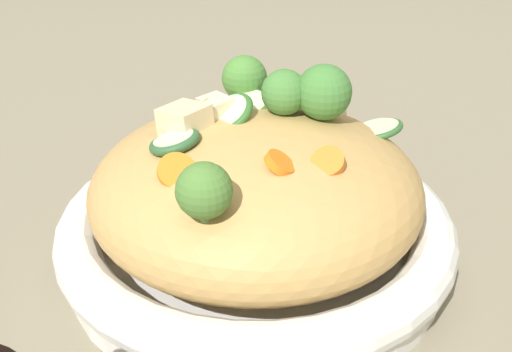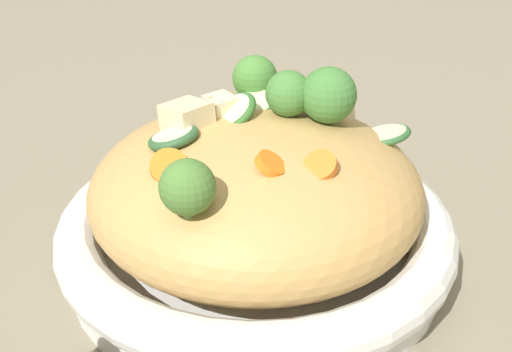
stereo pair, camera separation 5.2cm
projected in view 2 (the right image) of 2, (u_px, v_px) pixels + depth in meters
The scene contains 7 objects.
ground_plane at pixel (256, 261), 0.56m from camera, with size 3.00×3.00×0.00m, color gray.
serving_bowl at pixel (256, 234), 0.55m from camera, with size 0.33×0.33×0.06m.
noodle_heap at pixel (256, 188), 0.53m from camera, with size 0.27×0.27×0.11m.
broccoli_florets at pixel (277, 108), 0.51m from camera, with size 0.13×0.23×0.07m.
carrot_coins at pixel (231, 146), 0.49m from camera, with size 0.14×0.21×0.04m.
zucchini_slices at pixel (262, 123), 0.52m from camera, with size 0.20×0.13×0.05m.
chicken_chunks at pixel (261, 111), 0.53m from camera, with size 0.15×0.12×0.04m.
Camera 2 is at (0.10, -0.45, 0.33)m, focal length 45.42 mm.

